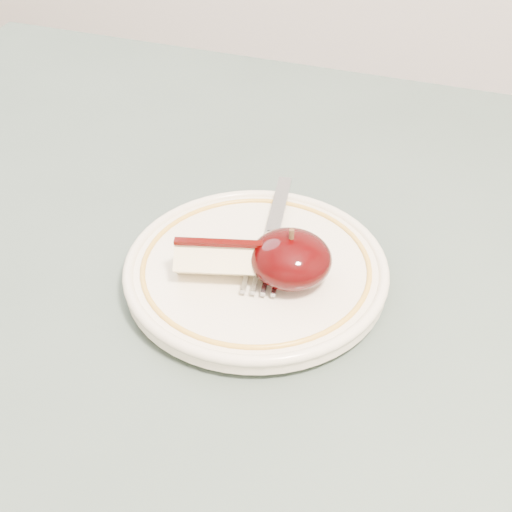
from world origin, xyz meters
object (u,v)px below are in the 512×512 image
(plate, at_px, (256,269))
(fork, at_px, (272,234))
(apple_half, at_px, (291,259))
(table, at_px, (167,360))

(plate, height_order, fork, fork)
(fork, bearing_deg, plate, 168.38)
(fork, bearing_deg, apple_half, -156.23)
(table, height_order, apple_half, apple_half)
(plate, bearing_deg, apple_half, -10.79)
(table, distance_m, apple_half, 0.16)
(apple_half, distance_m, fork, 0.05)
(plate, relative_size, fork, 1.32)
(plate, distance_m, apple_half, 0.04)
(table, distance_m, fork, 0.15)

